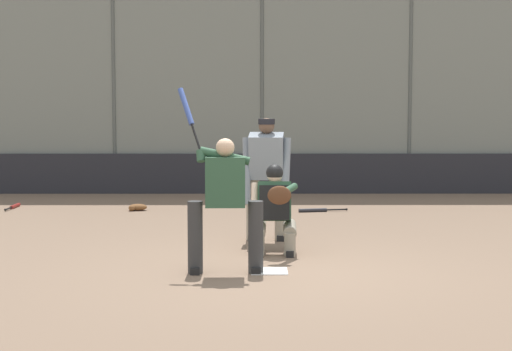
{
  "coord_description": "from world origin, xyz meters",
  "views": [
    {
      "loc": [
        0.19,
        9.94,
        2.02
      ],
      "look_at": [
        0.15,
        -1.0,
        1.05
      ],
      "focal_mm": 60.0,
      "sensor_mm": 36.0,
      "label": 1
    }
  ],
  "objects_px": {
    "spare_bat_near_backstop": "(317,210)",
    "spare_bat_by_padding": "(14,206)",
    "catcher_behind_plate": "(275,208)",
    "fielding_glove_on_dirt": "(137,207)",
    "batter_at_plate": "(224,200)",
    "umpire_home": "(267,175)"
  },
  "relations": [
    {
      "from": "umpire_home",
      "to": "spare_bat_by_padding",
      "type": "relative_size",
      "value": 2.14
    },
    {
      "from": "spare_bat_near_backstop",
      "to": "catcher_behind_plate",
      "type": "bearing_deg",
      "value": 67.23
    },
    {
      "from": "batter_at_plate",
      "to": "spare_bat_near_backstop",
      "type": "distance_m",
      "value": 5.71
    },
    {
      "from": "catcher_behind_plate",
      "to": "spare_bat_by_padding",
      "type": "distance_m",
      "value": 6.76
    },
    {
      "from": "spare_bat_near_backstop",
      "to": "fielding_glove_on_dirt",
      "type": "bearing_deg",
      "value": -14.72
    },
    {
      "from": "catcher_behind_plate",
      "to": "spare_bat_near_backstop",
      "type": "relative_size",
      "value": 1.3
    },
    {
      "from": "batter_at_plate",
      "to": "umpire_home",
      "type": "distance_m",
      "value": 2.38
    },
    {
      "from": "spare_bat_by_padding",
      "to": "spare_bat_near_backstop",
      "type": "bearing_deg",
      "value": -93.59
    },
    {
      "from": "spare_bat_near_backstop",
      "to": "spare_bat_by_padding",
      "type": "relative_size",
      "value": 1.1
    },
    {
      "from": "fielding_glove_on_dirt",
      "to": "batter_at_plate",
      "type": "bearing_deg",
      "value": 107.58
    },
    {
      "from": "spare_bat_by_padding",
      "to": "fielding_glove_on_dirt",
      "type": "relative_size",
      "value": 2.44
    },
    {
      "from": "catcher_behind_plate",
      "to": "umpire_home",
      "type": "distance_m",
      "value": 1.13
    },
    {
      "from": "umpire_home",
      "to": "spare_bat_near_backstop",
      "type": "bearing_deg",
      "value": -101.11
    },
    {
      "from": "umpire_home",
      "to": "catcher_behind_plate",
      "type": "bearing_deg",
      "value": 100.36
    },
    {
      "from": "catcher_behind_plate",
      "to": "umpire_home",
      "type": "relative_size",
      "value": 0.67
    },
    {
      "from": "batter_at_plate",
      "to": "umpire_home",
      "type": "bearing_deg",
      "value": -103.88
    },
    {
      "from": "batter_at_plate",
      "to": "spare_bat_near_backstop",
      "type": "relative_size",
      "value": 2.39
    },
    {
      "from": "umpire_home",
      "to": "spare_bat_near_backstop",
      "type": "xyz_separation_m",
      "value": [
        -0.95,
        -3.13,
        -0.92
      ]
    },
    {
      "from": "spare_bat_near_backstop",
      "to": "spare_bat_by_padding",
      "type": "xyz_separation_m",
      "value": [
        5.62,
        -0.57,
        0.0
      ]
    },
    {
      "from": "batter_at_plate",
      "to": "fielding_glove_on_dirt",
      "type": "height_order",
      "value": "batter_at_plate"
    },
    {
      "from": "umpire_home",
      "to": "spare_bat_near_backstop",
      "type": "height_order",
      "value": "umpire_home"
    },
    {
      "from": "batter_at_plate",
      "to": "fielding_glove_on_dirt",
      "type": "relative_size",
      "value": 6.41
    }
  ]
}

